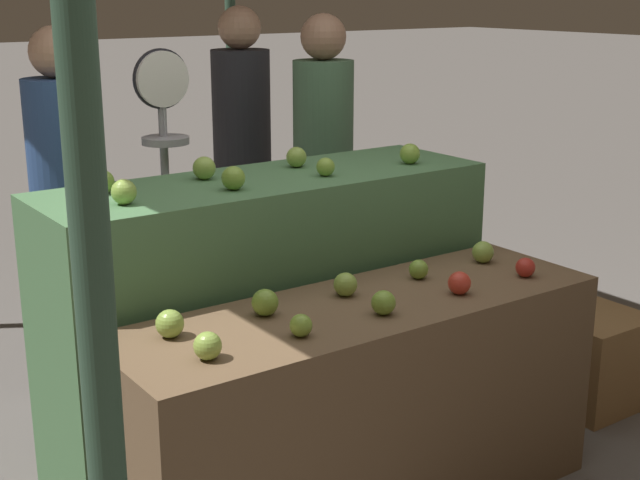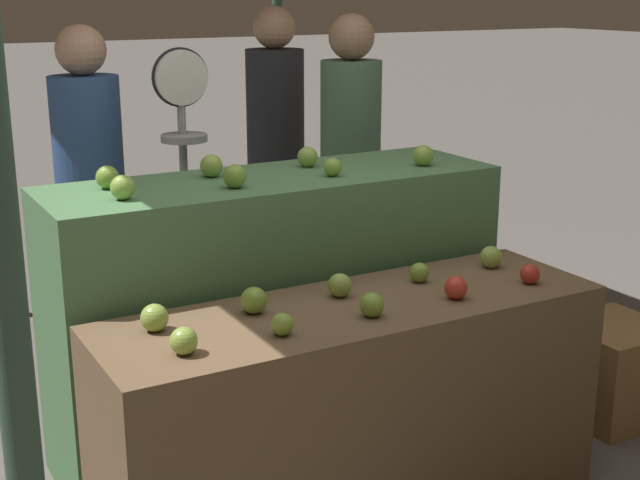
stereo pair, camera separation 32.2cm
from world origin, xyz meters
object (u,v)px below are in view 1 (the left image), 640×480
at_px(person_vendor_at_scale, 66,187).
at_px(person_customer_left, 242,140).
at_px(person_customer_right, 323,157).
at_px(wooden_crate_side, 590,358).
at_px(produce_scale, 165,156).

xyz_separation_m(person_vendor_at_scale, person_customer_left, (1.15, 0.44, 0.04)).
distance_m(person_customer_right, wooden_crate_side, 1.60).
xyz_separation_m(person_customer_left, person_customer_right, (0.12, -0.60, -0.01)).
xyz_separation_m(produce_scale, person_vendor_at_scale, (-0.33, 0.32, -0.15)).
height_order(produce_scale, person_vendor_at_scale, person_vendor_at_scale).
bearing_deg(wooden_crate_side, person_vendor_at_scale, 142.57).
relative_size(person_customer_left, wooden_crate_side, 4.10).
height_order(person_customer_left, wooden_crate_side, person_customer_left).
bearing_deg(person_customer_right, person_vendor_at_scale, -31.25).
xyz_separation_m(produce_scale, person_customer_left, (0.82, 0.76, -0.12)).
distance_m(produce_scale, person_vendor_at_scale, 0.49).
bearing_deg(produce_scale, wooden_crate_side, -35.75).
bearing_deg(person_customer_right, person_customer_left, -102.70).
bearing_deg(person_customer_right, produce_scale, -14.28).
xyz_separation_m(person_customer_right, wooden_crate_side, (0.58, -1.26, -0.80)).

